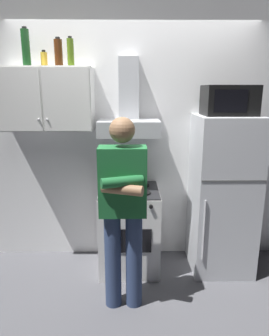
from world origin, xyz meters
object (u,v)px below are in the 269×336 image
microwave (229,100)px  bottle_wine_green (26,48)px  stove_oven (129,229)px  bottle_olive_oil (71,52)px  range_hood (129,115)px  bottle_spice_jar (44,59)px  refrigerator (222,195)px  upper_cabinet (47,99)px  bottle_rum_dark (58,53)px  person_standing (123,209)px

microwave → bottle_wine_green: bottle_wine_green is taller
stove_oven → bottle_olive_oil: 1.83m
range_hood → bottle_olive_oil: 0.79m
bottle_wine_green → bottle_spice_jar: bearing=19.5°
range_hood → refrigerator: (0.95, -0.13, -0.80)m
microwave → bottle_olive_oil: bottle_olive_oil is taller
bottle_spice_jar → upper_cabinet: bearing=-82.0°
refrigerator → bottle_spice_jar: (-1.75, 0.15, 1.32)m
bottle_olive_oil → bottle_rum_dark: (-0.12, 0.04, -0.00)m
stove_oven → bottle_rum_dark: (-0.66, 0.15, 1.74)m
refrigerator → person_standing: bearing=-148.8°
upper_cabinet → refrigerator: (1.75, -0.12, -0.95)m
refrigerator → bottle_rum_dark: bearing=174.7°
microwave → bottle_wine_green: 1.96m
upper_cabinet → range_hood: 0.81m
stove_oven → bottle_olive_oil: bearing=168.7°
microwave → stove_oven: bearing=-178.8°
bottle_spice_jar → bottle_wine_green: 0.18m
range_hood → bottle_spice_jar: 0.96m
upper_cabinet → person_standing: upper_cabinet is taller
stove_oven → bottle_olive_oil: size_ratio=3.28×
bottle_spice_jar → refrigerator: bearing=-4.7°
range_hood → upper_cabinet: bearing=-179.9°
stove_oven → microwave: (0.95, 0.02, 1.31)m
upper_cabinet → range_hood: (0.80, 0.00, -0.15)m
person_standing → bottle_wine_green: (-0.90, 0.70, 1.31)m
refrigerator → bottle_spice_jar: bearing=175.3°
range_hood → bottle_spice_jar: (-0.80, 0.02, 0.52)m
bottle_wine_green → bottle_olive_oil: size_ratio=1.29×
bottle_wine_green → person_standing: bearing=-37.8°
person_standing → bottle_olive_oil: 1.54m
stove_oven → range_hood: range_hood is taller
range_hood → refrigerator: size_ratio=0.47×
stove_oven → range_hood: 1.17m
stove_oven → range_hood: (0.00, 0.13, 1.16)m
refrigerator → person_standing: (-1.00, -0.61, 0.10)m
bottle_rum_dark → stove_oven: bearing=-12.7°
upper_cabinet → refrigerator: 2.00m
stove_oven → bottle_olive_oil: (-0.54, 0.11, 1.74)m
microwave → bottle_rum_dark: size_ratio=1.81×
stove_oven → bottle_wine_green: bottle_wine_green is taller
range_hood → bottle_wine_green: 1.13m
upper_cabinet → microwave: size_ratio=1.88×
upper_cabinet → bottle_olive_oil: (0.26, -0.02, 0.43)m
range_hood → refrigerator: range_hood is taller
person_standing → bottle_wine_green: bearing=142.2°
stove_oven → bottle_wine_green: 2.02m
microwave → bottle_wine_green: (-1.90, 0.07, 0.48)m
range_hood → microwave: range_hood is taller
stove_oven → bottle_spice_jar: bottle_spice_jar is taller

